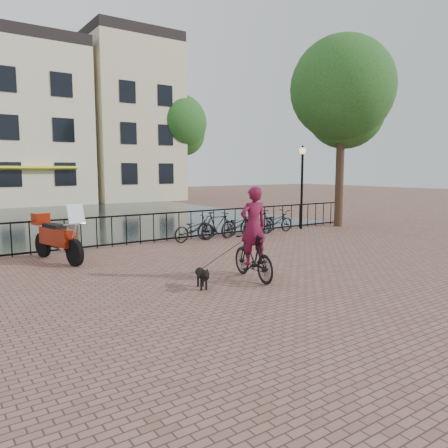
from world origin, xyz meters
TOP-DOWN VIEW (x-y plane):
  - ground at (0.00, 0.00)m, footprint 100.00×100.00m
  - canal_water at (0.00, 17.30)m, footprint 20.00×20.00m
  - railing at (0.00, 8.00)m, footprint 20.00×0.05m
  - canal_house_mid at (0.50, 30.00)m, footprint 8.00×9.50m
  - canal_house_right at (8.50, 30.00)m, footprint 7.00×9.00m
  - tree_near_right at (9.20, 7.30)m, footprint 4.48×4.48m
  - tree_far_right at (12.00, 27.00)m, footprint 4.76×4.76m
  - lamp_post at (7.20, 7.60)m, footprint 0.30×0.30m
  - cyclist at (0.14, 2.03)m, footprint 0.86×1.89m
  - dog at (-1.24, 2.04)m, footprint 0.46×0.76m
  - motorcycle at (-3.04, 6.65)m, footprint 1.08×2.41m
  - parked_bike_0 at (1.80, 7.40)m, footprint 1.76×0.73m
  - parked_bike_1 at (2.75, 7.40)m, footprint 1.68×0.55m
  - parked_bike_2 at (3.70, 7.40)m, footprint 1.78×0.81m
  - parked_bike_3 at (4.65, 7.40)m, footprint 1.67×0.50m
  - parked_bike_4 at (5.60, 7.40)m, footprint 1.73×0.64m

SIDE VIEW (x-z plane):
  - ground at x=0.00m, z-range 0.00..0.00m
  - canal_water at x=0.00m, z-range 0.00..0.00m
  - dog at x=-1.24m, z-range 0.00..0.49m
  - parked_bike_0 at x=1.80m, z-range 0.00..0.90m
  - parked_bike_2 at x=3.70m, z-range 0.00..0.90m
  - parked_bike_4 at x=5.60m, z-range 0.00..0.90m
  - parked_bike_1 at x=2.75m, z-range 0.00..1.00m
  - parked_bike_3 at x=4.65m, z-range 0.00..1.00m
  - railing at x=0.00m, z-range -0.01..1.02m
  - motorcycle at x=-3.04m, z-range 0.00..1.67m
  - cyclist at x=0.14m, z-range -0.30..2.20m
  - lamp_post at x=7.20m, z-range 0.65..4.10m
  - canal_house_mid at x=0.50m, z-range 0.00..11.80m
  - tree_near_right at x=9.20m, z-range 1.85..10.09m
  - tree_far_right at x=12.00m, z-range 1.97..10.73m
  - canal_house_right at x=8.50m, z-range 0.00..13.30m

